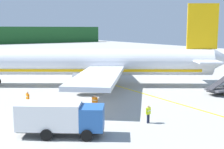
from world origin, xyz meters
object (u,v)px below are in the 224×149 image
at_px(crew_loader_right, 95,102).
at_px(crew_supervisor, 28,98).
at_px(airliner_foreground, 92,63).
at_px(crew_marshaller, 148,113).
at_px(service_truck_catering, 60,117).

bearing_deg(crew_loader_right, crew_supervisor, 134.91).
bearing_deg(airliner_foreground, crew_marshaller, -103.58).
distance_m(crew_marshaller, crew_supervisor, 13.38).
relative_size(airliner_foreground, crew_supervisor, 21.43).
distance_m(airliner_foreground, crew_marshaller, 19.19).
bearing_deg(crew_supervisor, service_truck_catering, -92.37).
distance_m(service_truck_catering, crew_supervisor, 9.98).
distance_m(crew_marshaller, crew_loader_right, 6.25).
bearing_deg(crew_loader_right, crew_marshaller, -69.53).
xyz_separation_m(service_truck_catering, crew_marshaller, (7.85, -1.17, -0.54)).
distance_m(airliner_foreground, service_truck_catering, 21.35).
xyz_separation_m(airliner_foreground, crew_loader_right, (-6.65, -12.65, -2.38)).
bearing_deg(airliner_foreground, crew_supervisor, -148.23).
height_order(airliner_foreground, service_truck_catering, airliner_foreground).
height_order(airliner_foreground, crew_supervisor, airliner_foreground).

